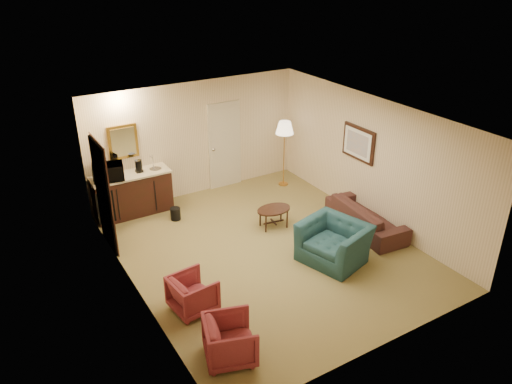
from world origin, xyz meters
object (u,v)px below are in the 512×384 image
at_px(wetbar_cabinet, 133,194).
at_px(coffee_table, 274,218).
at_px(waste_bin, 175,214).
at_px(microwave, 108,170).
at_px(rose_chair_near, 193,292).
at_px(floor_lamp, 284,154).
at_px(sofa, 366,213).
at_px(teal_armchair, 334,236).
at_px(rose_chair_far, 230,338).
at_px(coffee_maker, 139,166).

xyz_separation_m(wetbar_cabinet, coffee_table, (2.25, -2.04, -0.25)).
height_order(waste_bin, microwave, microwave).
distance_m(rose_chair_near, floor_lamp, 4.98).
bearing_deg(sofa, teal_armchair, 118.84).
bearing_deg(teal_armchair, rose_chair_far, -83.16).
xyz_separation_m(wetbar_cabinet, floor_lamp, (3.57, -0.43, 0.34)).
bearing_deg(floor_lamp, rose_chair_far, -131.06).
bearing_deg(sofa, coffee_maker, 55.12).
xyz_separation_m(teal_armchair, microwave, (-2.98, 3.56, 0.63)).
distance_m(wetbar_cabinet, rose_chair_far, 4.82).
relative_size(teal_armchair, coffee_table, 1.56).
bearing_deg(wetbar_cabinet, sofa, -38.94).
bearing_deg(floor_lamp, wetbar_cabinet, 173.14).
relative_size(coffee_table, waste_bin, 2.74).
relative_size(rose_chair_near, waste_bin, 2.49).
xyz_separation_m(rose_chair_near, coffee_table, (2.50, 1.55, -0.12)).
relative_size(sofa, microwave, 3.14).
relative_size(floor_lamp, microwave, 2.64).
height_order(rose_chair_near, coffee_table, rose_chair_near).
relative_size(sofa, coffee_table, 2.61).
relative_size(rose_chair_far, coffee_table, 0.96).
xyz_separation_m(rose_chair_near, microwave, (-0.21, 3.53, 0.80)).
relative_size(rose_chair_near, coffee_maker, 2.45).
height_order(sofa, teal_armchair, teal_armchair).
distance_m(wetbar_cabinet, teal_armchair, 4.41).
xyz_separation_m(floor_lamp, waste_bin, (-2.92, -0.29, -0.66)).
bearing_deg(wetbar_cabinet, coffee_table, -42.18).
distance_m(sofa, coffee_table, 1.87).
xyz_separation_m(sofa, waste_bin, (-3.15, 2.35, -0.24)).
bearing_deg(floor_lamp, waste_bin, -174.32).
distance_m(teal_armchair, rose_chair_far, 3.02).
height_order(coffee_table, floor_lamp, floor_lamp).
distance_m(rose_chair_far, floor_lamp, 5.83).
height_order(coffee_table, waste_bin, coffee_table).
height_order(sofa, rose_chair_near, sofa).
distance_m(wetbar_cabinet, microwave, 0.81).
bearing_deg(wetbar_cabinet, microwave, -172.84).
bearing_deg(coffee_table, floor_lamp, 50.66).
height_order(rose_chair_near, microwave, microwave).
xyz_separation_m(rose_chair_far, coffee_maker, (0.45, 4.82, 0.70)).
bearing_deg(microwave, teal_armchair, -36.78).
xyz_separation_m(sofa, teal_armchair, (-1.28, -0.55, 0.12)).
bearing_deg(floor_lamp, teal_armchair, -108.19).
height_order(sofa, rose_chair_far, sofa).
bearing_deg(rose_chair_far, waste_bin, 5.46).
height_order(wetbar_cabinet, microwave, microwave).
distance_m(wetbar_cabinet, coffee_maker, 0.63).
relative_size(teal_armchair, microwave, 1.87).
height_order(sofa, waste_bin, sofa).
distance_m(sofa, rose_chair_near, 4.08).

